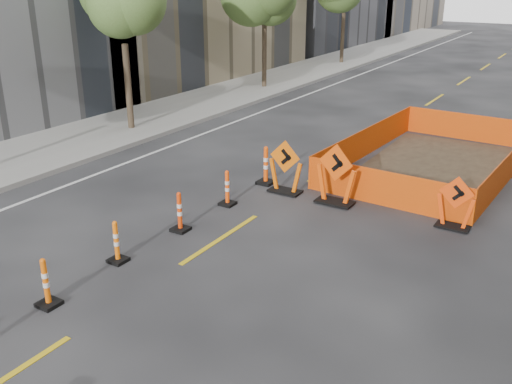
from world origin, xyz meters
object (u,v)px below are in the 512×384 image
Objects in this scene: channelizer_4 at (116,242)px; channelizer_6 at (227,188)px; channelizer_3 at (46,282)px; chevron_sign_right at (456,203)px; channelizer_7 at (266,165)px; chevron_sign_center at (336,174)px; chevron_sign_left at (285,167)px; channelizer_5 at (180,212)px.

channelizer_6 is (0.20, 3.84, 0.01)m from channelizer_4.
chevron_sign_right is at bearing 53.36° from channelizer_3.
channelizer_7 is 2.38m from chevron_sign_center.
chevron_sign_center is at bearing -8.69° from channelizer_7.
chevron_sign_left is (0.82, -0.33, 0.19)m from channelizer_7.
channelizer_7 reaches higher than channelizer_3.
channelizer_4 is 5.54m from chevron_sign_left.
channelizer_6 is 5.68m from chevron_sign_right.
chevron_sign_center is 1.25× the size of chevron_sign_right.
chevron_sign_right is at bearing 32.93° from channelizer_5.
channelizer_4 is 7.85m from chevron_sign_right.
chevron_sign_left is (0.90, 3.51, 0.27)m from channelizer_5.
channelizer_4 is at bearing -92.91° from channelizer_6.
channelizer_7 is 5.41m from chevron_sign_right.
channelizer_3 is at bearing -99.75° from chevron_sign_center.
channelizer_6 is (0.04, 1.92, -0.01)m from channelizer_5.
channelizer_5 reaches higher than channelizer_4.
channelizer_4 is at bearing -94.49° from channelizer_5.
channelizer_4 is 5.77m from channelizer_7.
channelizer_5 is at bearing 85.51° from channelizer_4.
channelizer_6 is at bearing 89.40° from channelizer_3.
channelizer_3 is 7.68m from channelizer_7.
channelizer_7 is (0.23, 5.76, 0.09)m from channelizer_4.
channelizer_5 is 0.74× the size of chevron_sign_right.
channelizer_3 is 0.59× the size of chevron_sign_center.
channelizer_5 is 3.84m from channelizer_7.
channelizer_4 is at bearing -92.29° from channelizer_7.
channelizer_5 is 6.53m from chevron_sign_right.
chevron_sign_center is at bearing 55.20° from channelizer_5.
channelizer_7 is at bearing 171.17° from chevron_sign_right.
chevron_sign_left is at bearing 79.04° from channelizer_4.
chevron_sign_center reaches higher than chevron_sign_left.
channelizer_5 is (0.02, 3.84, 0.00)m from channelizer_3.
chevron_sign_center is (2.38, 1.56, 0.35)m from channelizer_6.
channelizer_7 is at bearing 88.97° from channelizer_6.
channelizer_6 is at bearing -169.06° from chevron_sign_right.
channelizer_5 is at bearing -91.33° from channelizer_6.
channelizer_5 is at bearing -103.04° from chevron_sign_left.
channelizer_3 is 0.99× the size of channelizer_5.
channelizer_3 is 5.76m from channelizer_6.
channelizer_5 is 0.59× the size of chevron_sign_center.
chevron_sign_right is at bearing 1.84° from chevron_sign_left.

